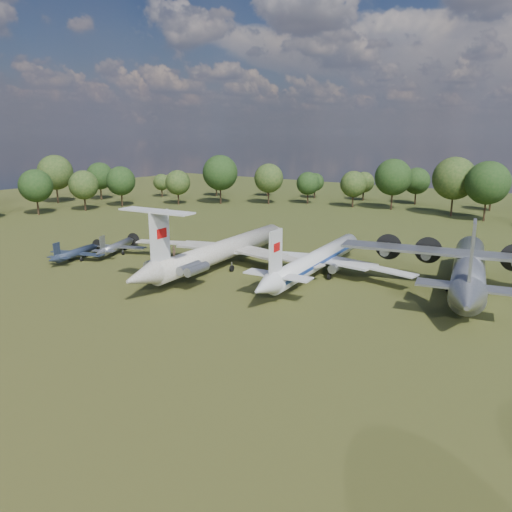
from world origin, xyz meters
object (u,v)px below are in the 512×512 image
Objects in this scene: small_prop_west at (76,255)px; small_prop_northwest at (117,248)px; an12_transport at (469,273)px; person_on_il62 at (174,251)px; il62_airliner at (224,254)px; tu104_jet at (317,263)px.

small_prop_west is 0.95× the size of small_prop_northwest.
an12_transport is 25.33× the size of person_on_il62.
an12_transport is 2.88× the size of small_prop_west.
small_prop_northwest is 26.05m from person_on_il62.
an12_transport is 66.61m from small_prop_west.
person_on_il62 is at bearing -90.00° from il62_airliner.
il62_airliner is 23.32m from small_prop_northwest.
small_prop_northwest is at bearing -18.64° from person_on_il62.
il62_airliner is at bearing -176.92° from an12_transport.
small_prop_northwest is at bearing -174.28° from il62_airliner.
il62_airliner is 1.14× the size of tu104_jet.
tu104_jet is at bearing 6.32° from small_prop_west.
person_on_il62 reaches higher than small_prop_west.
an12_transport is at bearing -7.95° from small_prop_northwest.
tu104_jet is 39.72m from small_prop_northwest.
an12_transport reaches higher than tu104_jet.
tu104_jet reaches higher than small_prop_northwest.
tu104_jet is 2.79× the size of small_prop_northwest.
tu104_jet is at bearing -127.99° from person_on_il62.
tu104_jet is 44.06m from small_prop_west.
small_prop_west is (-62.61, -22.67, -1.70)m from an12_transport.
person_on_il62 reaches higher than il62_airliner.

